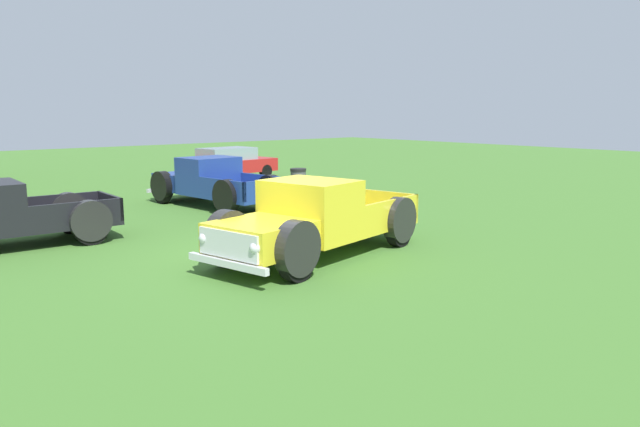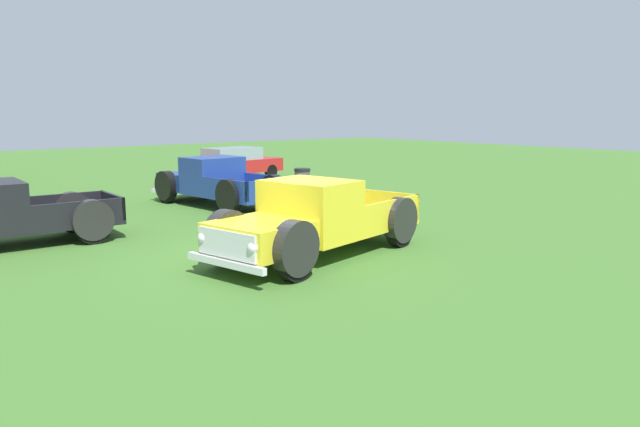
{
  "view_description": "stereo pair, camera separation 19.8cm",
  "coord_description": "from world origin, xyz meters",
  "px_view_note": "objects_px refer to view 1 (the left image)",
  "views": [
    {
      "loc": [
        -7.05,
        -10.13,
        3.05
      ],
      "look_at": [
        0.93,
        -0.65,
        0.9
      ],
      "focal_mm": 33.57,
      "sensor_mm": 36.0,
      "label": 1
    },
    {
      "loc": [
        -6.9,
        -10.26,
        3.05
      ],
      "look_at": [
        0.93,
        -0.65,
        0.9
      ],
      "focal_mm": 33.57,
      "sensor_mm": 36.0,
      "label": 2
    }
  ],
  "objects_px": {
    "sedan_distant_a": "(229,163)",
    "pickup_truck_behind_right": "(208,182)",
    "trash_can": "(298,181)",
    "pickup_truck_foreground": "(308,222)"
  },
  "relations": [
    {
      "from": "sedan_distant_a",
      "to": "pickup_truck_behind_right",
      "type": "bearing_deg",
      "value": -126.78
    },
    {
      "from": "sedan_distant_a",
      "to": "pickup_truck_foreground",
      "type": "bearing_deg",
      "value": -115.31
    },
    {
      "from": "sedan_distant_a",
      "to": "trash_can",
      "type": "distance_m",
      "value": 5.8
    },
    {
      "from": "trash_can",
      "to": "sedan_distant_a",
      "type": "bearing_deg",
      "value": 84.03
    },
    {
      "from": "pickup_truck_foreground",
      "to": "pickup_truck_behind_right",
      "type": "relative_size",
      "value": 1.06
    },
    {
      "from": "pickup_truck_foreground",
      "to": "pickup_truck_behind_right",
      "type": "bearing_deg",
      "value": 75.36
    },
    {
      "from": "sedan_distant_a",
      "to": "trash_can",
      "type": "height_order",
      "value": "sedan_distant_a"
    },
    {
      "from": "pickup_truck_foreground",
      "to": "pickup_truck_behind_right",
      "type": "xyz_separation_m",
      "value": [
        1.99,
        7.63,
        -0.03
      ]
    },
    {
      "from": "pickup_truck_foreground",
      "to": "trash_can",
      "type": "xyz_separation_m",
      "value": [
        5.78,
        7.73,
        -0.3
      ]
    },
    {
      "from": "trash_can",
      "to": "pickup_truck_behind_right",
      "type": "bearing_deg",
      "value": -178.36
    }
  ]
}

